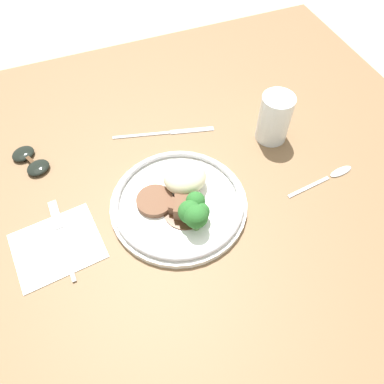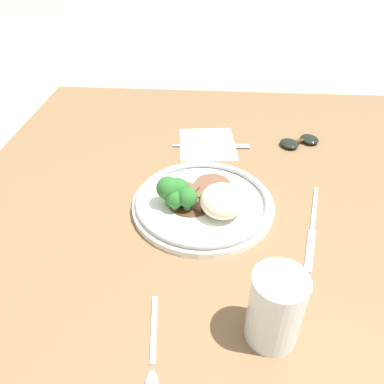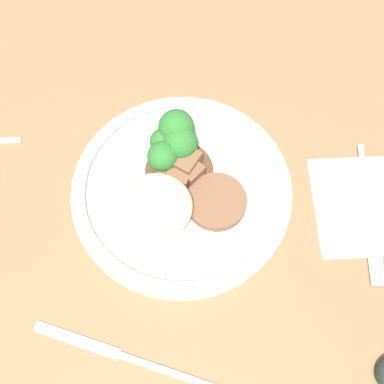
% 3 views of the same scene
% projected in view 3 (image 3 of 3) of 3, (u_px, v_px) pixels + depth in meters
% --- Properties ---
extents(ground_plane, '(8.00, 8.00, 0.00)m').
position_uv_depth(ground_plane, '(155.00, 239.00, 0.68)').
color(ground_plane, tan).
extents(dining_table, '(1.20, 1.06, 0.05)m').
position_uv_depth(dining_table, '(154.00, 232.00, 0.66)').
color(dining_table, brown).
rests_on(dining_table, ground).
extents(napkin, '(0.17, 0.15, 0.00)m').
position_uv_depth(napkin, '(377.00, 205.00, 0.64)').
color(napkin, white).
rests_on(napkin, dining_table).
extents(plate, '(0.27, 0.27, 0.07)m').
position_uv_depth(plate, '(178.00, 186.00, 0.63)').
color(plate, white).
rests_on(plate, dining_table).
extents(fork, '(0.02, 0.18, 0.00)m').
position_uv_depth(fork, '(371.00, 226.00, 0.63)').
color(fork, silver).
rests_on(fork, napkin).
extents(knife, '(0.22, 0.06, 0.00)m').
position_uv_depth(knife, '(125.00, 357.00, 0.57)').
color(knife, silver).
rests_on(knife, dining_table).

